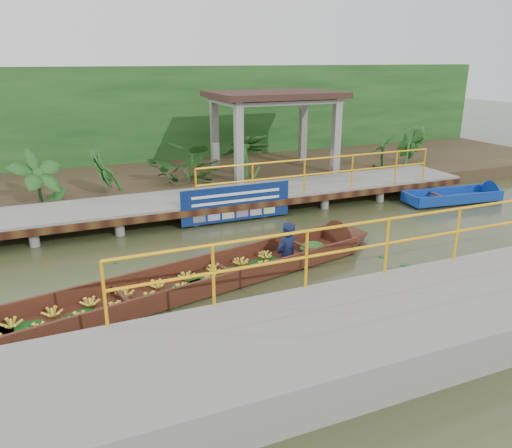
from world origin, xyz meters
name	(u,v)px	position (x,y,z in m)	size (l,w,h in m)	color
ground	(272,254)	(0.00, 0.00, 0.00)	(80.00, 80.00, 0.00)	#2C341A
land_strip	(184,177)	(0.00, 7.50, 0.23)	(30.00, 8.00, 0.45)	#372A1B
far_dock	(222,198)	(0.02, 3.43, 0.48)	(16.00, 2.06, 1.66)	gray
near_dock	(437,316)	(1.00, -4.20, 0.30)	(18.00, 2.40, 1.73)	gray
pavilion	(274,103)	(3.00, 6.30, 2.82)	(4.40, 3.00, 3.00)	gray
foliage_backdrop	(165,119)	(0.00, 10.00, 2.00)	(30.00, 0.80, 4.00)	#133E14
vendor_boat	(189,279)	(-2.26, -1.05, 0.22)	(10.54, 3.20, 2.11)	#35180E
moored_blue_boat	(475,196)	(7.85, 1.63, 0.15)	(3.65, 1.29, 0.85)	navy
blue_banner	(237,203)	(0.10, 2.48, 0.56)	(3.11, 0.04, 0.97)	navy
tropical_plants	(245,159)	(1.50, 5.30, 1.14)	(14.10, 1.10, 1.37)	#133E14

